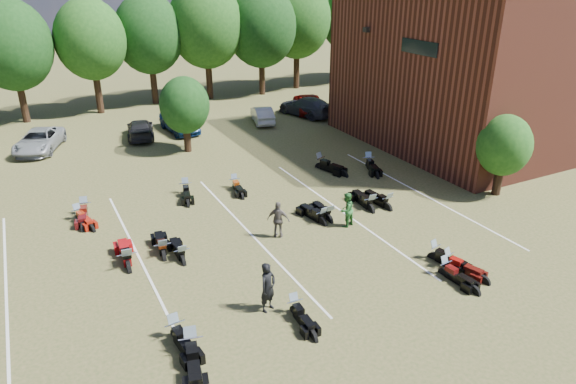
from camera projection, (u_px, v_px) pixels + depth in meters
ground at (341, 248)px, 22.31m from camera, size 160.00×160.00×0.00m
car_2 at (39, 141)px, 33.86m from camera, size 3.92×5.47×1.38m
car_3 at (140, 129)px, 36.47m from camera, size 2.64×4.70×1.29m
car_4 at (179, 121)px, 37.82m from camera, size 2.20×4.74×1.57m
car_5 at (262, 115)px, 40.01m from camera, size 2.31×4.09×1.27m
car_6 at (310, 105)px, 42.79m from camera, size 3.81×5.38×1.36m
car_7 at (306, 107)px, 41.88m from camera, size 3.54×5.59×1.51m
person_black at (268, 287)px, 17.90m from camera, size 0.81×0.70×1.88m
person_green at (346, 210)px, 23.85m from camera, size 0.97×0.85×1.68m
person_grey at (278, 220)px, 22.85m from camera, size 1.04×0.99×1.73m
motorcycle_1 at (176, 338)px, 16.85m from camera, size 0.91×2.29×1.25m
motorcycle_2 at (192, 355)px, 16.12m from camera, size 1.35×2.60×1.39m
motorcycle_3 at (294, 314)px, 18.05m from camera, size 0.73×2.02×1.11m
motorcycle_4 at (434, 259)px, 21.43m from camera, size 1.13×2.24×1.19m
motorcycle_5 at (444, 275)px, 20.33m from camera, size 0.82×2.08×1.13m
motorcycle_6 at (447, 267)px, 20.83m from camera, size 1.26×2.24×1.19m
motorcycle_7 at (129, 269)px, 20.71m from camera, size 0.98×2.58×1.41m
motorcycle_8 at (164, 258)px, 21.53m from camera, size 1.01×2.36×1.28m
motorcycle_9 at (183, 263)px, 21.18m from camera, size 0.73×2.16×1.20m
motorcycle_10 at (322, 224)px, 24.37m from camera, size 1.05×2.34×1.26m
motorcycle_11 at (329, 221)px, 24.66m from camera, size 0.75×2.15×1.18m
motorcycle_12 at (387, 209)px, 25.87m from camera, size 0.95×2.37×1.29m
motorcycle_13 at (370, 211)px, 25.67m from camera, size 0.98×2.45×1.33m
motorcycle_14 at (86, 215)px, 25.29m from camera, size 1.16×2.39×1.28m
motorcycle_15 at (79, 220)px, 24.76m from camera, size 1.17×2.15×1.14m
motorcycle_16 at (186, 193)px, 27.64m from camera, size 1.18×2.29×1.22m
motorcycle_17 at (235, 188)px, 28.33m from camera, size 0.87×2.06×1.11m
motorcycle_19 at (320, 168)px, 31.08m from camera, size 1.54×2.60×1.38m
motorcycle_20 at (368, 167)px, 31.29m from camera, size 1.45×2.45×1.30m
brick_building at (534, 56)px, 36.79m from camera, size 25.40×15.20×10.70m
tree_line at (145, 31)px, 42.88m from camera, size 56.00×6.00×9.79m
young_tree_near_building at (504, 145)px, 26.47m from camera, size 2.80×2.80×4.16m
young_tree_midfield at (185, 105)px, 32.79m from camera, size 3.20×3.20×4.70m
parking_lines at (250, 234)px, 23.46m from camera, size 20.10×14.00×0.01m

